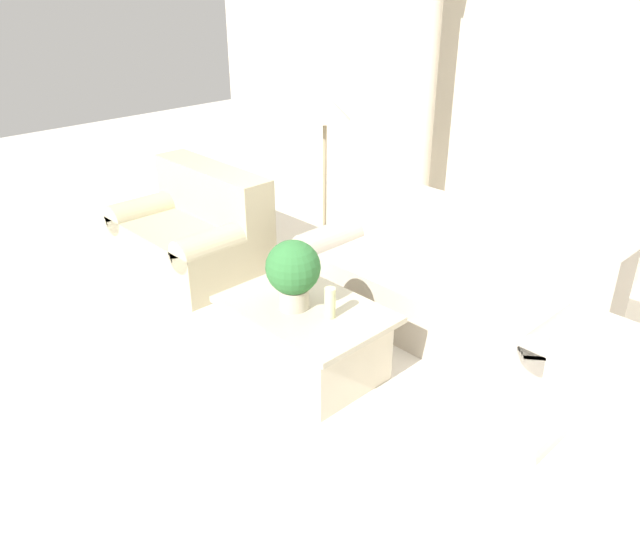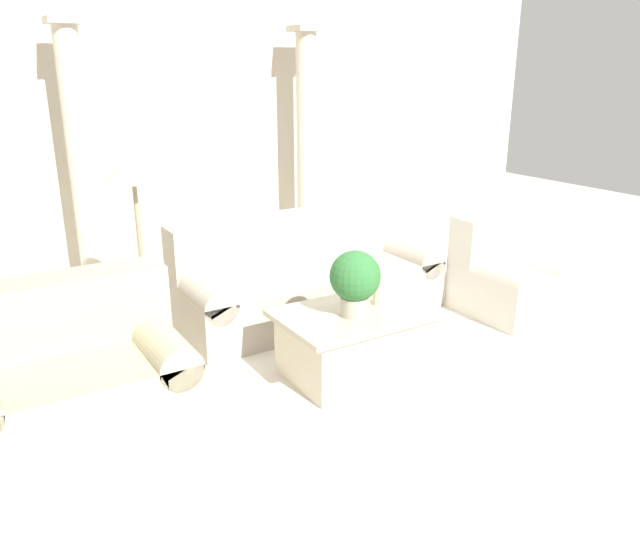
{
  "view_description": "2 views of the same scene",
  "coord_description": "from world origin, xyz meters",
  "px_view_note": "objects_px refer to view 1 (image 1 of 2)",
  "views": [
    {
      "loc": [
        2.69,
        -2.93,
        2.51
      ],
      "look_at": [
        -0.18,
        -0.16,
        0.52
      ],
      "focal_mm": 35.0,
      "sensor_mm": 36.0,
      "label": 1
    },
    {
      "loc": [
        -2.33,
        -3.91,
        2.15
      ],
      "look_at": [
        0.02,
        -0.08,
        0.64
      ],
      "focal_mm": 35.0,
      "sensor_mm": 36.0,
      "label": 2
    }
  ],
  "objects_px": {
    "sofa_long": "(446,283)",
    "loveseat": "(194,231)",
    "potted_plant": "(293,271)",
    "armchair": "(602,443)",
    "coffee_table": "(306,337)",
    "floor_lamp": "(325,115)"
  },
  "relations": [
    {
      "from": "coffee_table",
      "to": "potted_plant",
      "type": "xyz_separation_m",
      "value": [
        -0.05,
        -0.06,
        0.5
      ]
    },
    {
      "from": "coffee_table",
      "to": "floor_lamp",
      "type": "bearing_deg",
      "value": 131.52
    },
    {
      "from": "coffee_table",
      "to": "armchair",
      "type": "xyz_separation_m",
      "value": [
        1.88,
        0.3,
        0.1
      ]
    },
    {
      "from": "sofa_long",
      "to": "loveseat",
      "type": "distance_m",
      "value": 2.32
    },
    {
      "from": "coffee_table",
      "to": "armchair",
      "type": "relative_size",
      "value": 1.28
    },
    {
      "from": "loveseat",
      "to": "potted_plant",
      "type": "xyz_separation_m",
      "value": [
        1.84,
        -0.43,
        0.4
      ]
    },
    {
      "from": "sofa_long",
      "to": "potted_plant",
      "type": "bearing_deg",
      "value": -105.21
    },
    {
      "from": "sofa_long",
      "to": "potted_plant",
      "type": "relative_size",
      "value": 5.03
    },
    {
      "from": "coffee_table",
      "to": "floor_lamp",
      "type": "relative_size",
      "value": 0.71
    },
    {
      "from": "coffee_table",
      "to": "armchair",
      "type": "distance_m",
      "value": 1.91
    },
    {
      "from": "potted_plant",
      "to": "loveseat",
      "type": "bearing_deg",
      "value": 166.69
    },
    {
      "from": "potted_plant",
      "to": "sofa_long",
      "type": "bearing_deg",
      "value": 74.79
    },
    {
      "from": "loveseat",
      "to": "armchair",
      "type": "height_order",
      "value": "loveseat"
    },
    {
      "from": "potted_plant",
      "to": "floor_lamp",
      "type": "relative_size",
      "value": 0.3
    },
    {
      "from": "potted_plant",
      "to": "armchair",
      "type": "height_order",
      "value": "potted_plant"
    },
    {
      "from": "potted_plant",
      "to": "floor_lamp",
      "type": "distance_m",
      "value": 1.84
    },
    {
      "from": "loveseat",
      "to": "potted_plant",
      "type": "height_order",
      "value": "potted_plant"
    },
    {
      "from": "sofa_long",
      "to": "floor_lamp",
      "type": "xyz_separation_m",
      "value": [
        -1.43,
        0.11,
        1.02
      ]
    },
    {
      "from": "floor_lamp",
      "to": "armchair",
      "type": "xyz_separation_m",
      "value": [
        3.02,
        -0.99,
        -1.02
      ]
    },
    {
      "from": "coffee_table",
      "to": "loveseat",
      "type": "bearing_deg",
      "value": 168.68
    },
    {
      "from": "sofa_long",
      "to": "loveseat",
      "type": "relative_size",
      "value": 1.71
    },
    {
      "from": "loveseat",
      "to": "armchair",
      "type": "xyz_separation_m",
      "value": [
        3.77,
        -0.08,
        -0.01
      ]
    }
  ]
}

